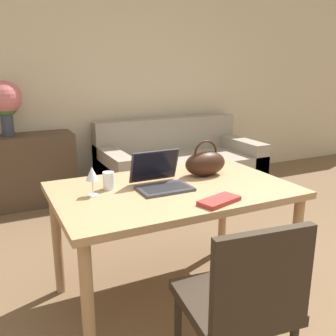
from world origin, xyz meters
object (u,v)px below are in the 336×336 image
(chair, at_px, (242,300))
(handbag, at_px, (205,163))
(flower_vase, at_px, (5,101))
(laptop, at_px, (160,178))
(wine_glass, at_px, (92,175))
(drinking_glass, at_px, (109,181))
(couch, at_px, (179,167))

(chair, height_order, handbag, handbag)
(chair, xyz_separation_m, flower_vase, (-0.67, 2.94, 0.61))
(laptop, distance_m, flower_vase, 2.24)
(wine_glass, relative_size, flower_vase, 0.30)
(handbag, bearing_deg, drinking_glass, 179.55)
(chair, bearing_deg, couch, 73.92)
(drinking_glass, distance_m, handbag, 0.65)
(couch, xyz_separation_m, laptop, (-1.11, -1.87, 0.52))
(chair, distance_m, drinking_glass, 1.01)
(laptop, xyz_separation_m, wine_glass, (-0.40, 0.02, 0.06))
(chair, relative_size, flower_vase, 1.58)
(chair, xyz_separation_m, wine_glass, (-0.38, 0.85, 0.37))
(couch, bearing_deg, chair, -112.63)
(couch, height_order, flower_vase, flower_vase)
(chair, distance_m, flower_vase, 3.08)
(chair, xyz_separation_m, drinking_glass, (-0.27, 0.92, 0.30))
(laptop, height_order, wine_glass, laptop)
(handbag, distance_m, flower_vase, 2.29)
(chair, bearing_deg, flower_vase, 109.46)
(laptop, bearing_deg, couch, 59.20)
(wine_glass, xyz_separation_m, handbag, (0.76, 0.07, -0.04))
(chair, height_order, laptop, laptop)
(drinking_glass, height_order, flower_vase, flower_vase)
(wine_glass, height_order, handbag, handbag)
(laptop, distance_m, handbag, 0.37)
(laptop, relative_size, wine_glass, 1.85)
(chair, height_order, wine_glass, wine_glass)
(drinking_glass, distance_m, flower_vase, 2.08)
(chair, relative_size, handbag, 3.05)
(laptop, height_order, handbag, handbag)
(handbag, bearing_deg, laptop, -166.81)
(handbag, bearing_deg, couch, 67.21)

